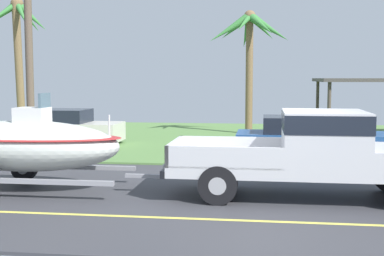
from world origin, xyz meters
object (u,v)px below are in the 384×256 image
Objects in this scene: palm_tree_near_right at (250,38)px; boat_on_trailer at (23,145)px; parked_sedan_far at (313,140)px; pickup_truck_towing at (322,150)px; palm_tree_far_left at (18,34)px; parked_sedan_near at (59,128)px; utility_pole at (28,25)px.

boat_on_trailer is at bearing -110.86° from palm_tree_near_right.
parked_sedan_far is at bearing -73.76° from palm_tree_near_right.
pickup_truck_towing is at bearing -81.37° from palm_tree_near_right.
boat_on_trailer is 0.93× the size of palm_tree_far_left.
pickup_truck_towing is 11.87m from parked_sedan_near.
boat_on_trailer is at bearing -64.01° from palm_tree_far_left.
palm_tree_near_right is 0.88× the size of palm_tree_far_left.
boat_on_trailer is at bearing -67.56° from utility_pole.
palm_tree_far_left is at bearing 117.98° from utility_pole.
palm_tree_near_right is (-1.91, 12.58, 3.30)m from pickup_truck_towing.
boat_on_trailer is 13.87m from palm_tree_near_right.
pickup_truck_towing is 10.16m from utility_pole.
pickup_truck_towing is 13.15m from palm_tree_near_right.
parked_sedan_near is 0.58× the size of utility_pole.
palm_tree_near_right is 10.72m from palm_tree_far_left.
utility_pole is at bearing -129.38° from palm_tree_near_right.
boat_on_trailer is 5.79m from utility_pole.
boat_on_trailer is 1.05× the size of palm_tree_near_right.
parked_sedan_far is (6.97, 5.12, -0.35)m from boat_on_trailer.
utility_pole is at bearing 152.35° from pickup_truck_towing.
parked_sedan_near is 9.30m from palm_tree_near_right.
boat_on_trailer is 8.66m from parked_sedan_far.
palm_tree_near_right reaches higher than boat_on_trailer.
parked_sedan_near is at bearing 164.04° from parked_sedan_far.
utility_pole reaches higher than parked_sedan_near.
boat_on_trailer is at bearing 180.00° from pickup_truck_towing.
boat_on_trailer reaches higher than pickup_truck_towing.
parked_sedan_far is 15.19m from palm_tree_far_left.
pickup_truck_towing is 5.14m from parked_sedan_far.
utility_pole is at bearing -82.77° from parked_sedan_near.
pickup_truck_towing is at bearing -0.00° from boat_on_trailer.
pickup_truck_towing is 1.25× the size of parked_sedan_far.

